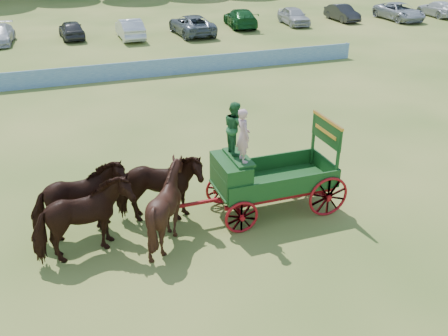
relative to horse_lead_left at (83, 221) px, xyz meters
The scene contains 8 objects.
ground 7.68m from the horse_lead_left, ahead, with size 160.00×160.00×0.00m, color #A5974A.
horse_lead_left is the anchor object (origin of this frame).
horse_lead_right 1.10m from the horse_lead_left, 90.00° to the left, with size 1.27×2.79×2.36m, color black.
horse_wheel_left 2.40m from the horse_lead_left, ahead, with size 1.90×2.14×2.36m, color black.
horse_wheel_right 2.64m from the horse_lead_left, 24.62° to the left, with size 1.27×2.79×2.36m, color black.
farm_dray 5.40m from the horse_lead_left, ahead, with size 5.99×2.00×3.82m.
sponsor_banner 18.57m from the horse_lead_left, 69.28° to the left, with size 26.00×0.08×1.05m, color #1D579E.
parked_cars 31.28m from the horse_lead_left, 70.65° to the left, with size 57.80×7.64×1.63m.
Camera 1 is at (-7.82, -11.78, 8.71)m, focal length 40.00 mm.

